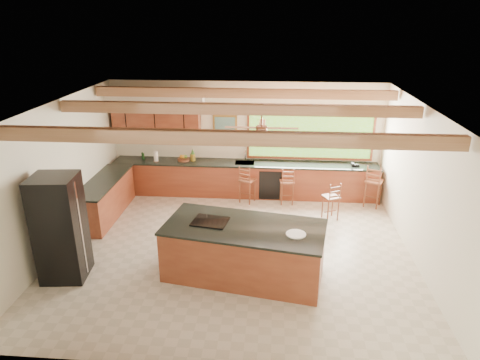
{
  "coord_description": "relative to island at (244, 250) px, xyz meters",
  "views": [
    {
      "loc": [
        0.75,
        -7.79,
        4.6
      ],
      "look_at": [
        0.05,
        0.8,
        1.25
      ],
      "focal_mm": 32.0,
      "sensor_mm": 36.0,
      "label": 1
    }
  ],
  "objects": [
    {
      "name": "room_shell",
      "position": [
        -0.43,
        1.54,
        1.71
      ],
      "size": [
        7.27,
        6.54,
        3.02
      ],
      "color": "silver",
      "rests_on": "ground"
    },
    {
      "name": "bar_stool_c",
      "position": [
        0.86,
        3.28,
        0.08
      ],
      "size": [
        0.39,
        0.39,
        1.0
      ],
      "rotation": [
        0.0,
        0.0,
        0.09
      ],
      "color": "brown",
      "rests_on": "ground"
    },
    {
      "name": "bar_stool_b",
      "position": [
        1.88,
        2.44,
        0.06
      ],
      "size": [
        0.45,
        0.45,
        0.96
      ],
      "rotation": [
        0.0,
        0.0,
        0.41
      ],
      "color": "brown",
      "rests_on": "ground"
    },
    {
      "name": "counter_run",
      "position": [
        -1.08,
        3.41,
        -0.04
      ],
      "size": [
        7.12,
        3.1,
        1.25
      ],
      "color": "brown",
      "rests_on": "ground"
    },
    {
      "name": "refrigerator",
      "position": [
        -3.31,
        -0.32,
        0.49
      ],
      "size": [
        0.85,
        0.83,
        1.99
      ],
      "rotation": [
        0.0,
        0.0,
        0.1
      ],
      "color": "black",
      "rests_on": "ground"
    },
    {
      "name": "ground",
      "position": [
        -0.26,
        0.89,
        -0.51
      ],
      "size": [
        7.2,
        7.2,
        0.0
      ],
      "primitive_type": "plane",
      "color": "beige",
      "rests_on": "ground"
    },
    {
      "name": "bar_stool_a",
      "position": [
        -0.16,
        3.28,
        0.09
      ],
      "size": [
        0.48,
        0.48,
        1.01
      ],
      "rotation": [
        0.0,
        0.0,
        -0.41
      ],
      "color": "brown",
      "rests_on": "ground"
    },
    {
      "name": "bar_stool_d",
      "position": [
        3.04,
        3.28,
        0.16
      ],
      "size": [
        0.53,
        0.54,
        1.12
      ],
      "rotation": [
        0.0,
        0.0,
        -0.44
      ],
      "color": "brown",
      "rests_on": "ground"
    },
    {
      "name": "island",
      "position": [
        0.0,
        0.0,
        0.0
      ],
      "size": [
        3.1,
        1.85,
        1.03
      ],
      "rotation": [
        0.0,
        0.0,
        -0.17
      ],
      "color": "brown",
      "rests_on": "ground"
    }
  ]
}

